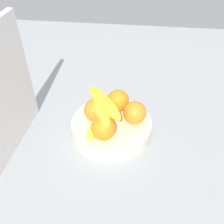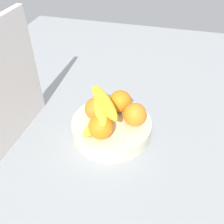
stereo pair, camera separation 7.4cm
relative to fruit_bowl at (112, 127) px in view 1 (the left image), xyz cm
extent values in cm
cube|color=gray|center=(0.06, 0.18, -3.93)|extent=(180.00, 140.00, 3.00)
cylinder|color=beige|center=(0.00, 0.00, 0.00)|extent=(25.08, 25.08, 4.87)
sphere|color=orange|center=(1.04, -6.81, 6.00)|extent=(7.14, 7.14, 7.14)
sphere|color=orange|center=(6.31, -1.20, 6.00)|extent=(7.14, 7.14, 7.14)
sphere|color=orange|center=(0.77, 5.24, 6.00)|extent=(7.14, 7.14, 7.14)
sphere|color=orange|center=(-6.63, 1.62, 6.00)|extent=(7.14, 7.14, 7.14)
ellipsoid|color=yellow|center=(-2.17, 3.10, 4.43)|extent=(17.41, 8.95, 4.00)
ellipsoid|color=yellow|center=(-1.33, 2.11, 6.63)|extent=(17.33, 5.79, 4.00)
ellipsoid|color=yellow|center=(-1.17, 3.21, 8.83)|extent=(17.27, 10.00, 4.00)
ellipsoid|color=yellow|center=(-1.42, 2.01, 11.03)|extent=(15.93, 13.52, 4.00)
cube|color=white|center=(-6.51, 28.73, 15.57)|extent=(28.06, 3.26, 36.00)
camera|label=1|loc=(-57.61, -6.92, 56.29)|focal=40.76mm
camera|label=2|loc=(-56.26, -14.17, 56.29)|focal=40.76mm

